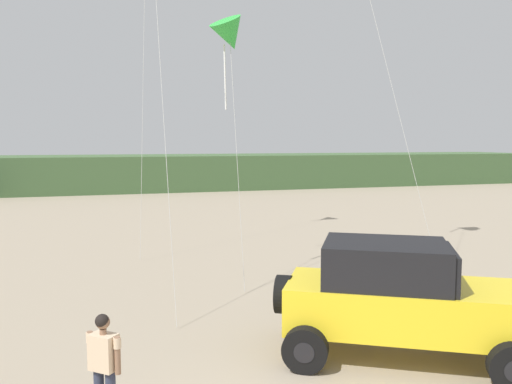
% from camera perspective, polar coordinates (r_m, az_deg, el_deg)
% --- Properties ---
extents(dune_ridge, '(90.00, 8.33, 2.94)m').
position_cam_1_polar(dune_ridge, '(46.26, -21.19, 1.87)').
color(dune_ridge, '#426038').
rests_on(dune_ridge, ground_plane).
extents(jeep, '(4.99, 4.18, 2.26)m').
position_cam_1_polar(jeep, '(10.55, 15.43, -11.05)').
color(jeep, yellow).
rests_on(jeep, ground_plane).
extents(person_watching, '(0.50, 0.47, 1.67)m').
position_cam_1_polar(person_watching, '(8.39, -16.31, -17.43)').
color(person_watching, '#8C664C').
rests_on(person_watching, ground_plane).
extents(kite_white_parafoil, '(1.57, 2.48, 7.92)m').
position_cam_1_polar(kite_white_parafoil, '(15.95, -2.90, 16.76)').
color(kite_white_parafoil, green).
rests_on(kite_white_parafoil, ground_plane).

